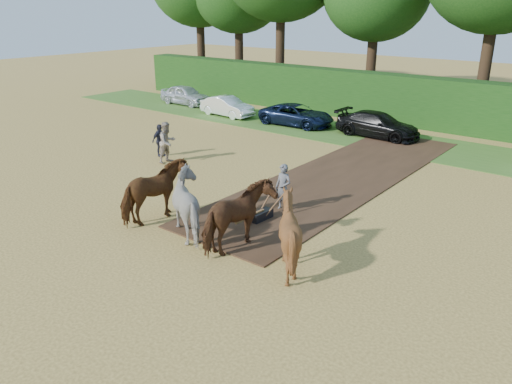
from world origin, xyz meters
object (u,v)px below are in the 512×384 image
Objects in this scene: spectator_near at (167,142)px; parked_cars at (383,127)px; spectator_far at (160,140)px; plough_team at (218,211)px.

spectator_near is 11.96m from parked_cars.
spectator_far is 10.13m from plough_team.
spectator_near is 0.28× the size of plough_team.
spectator_far is 0.05× the size of parked_cars.
spectator_far is (-1.06, 0.45, -0.17)m from spectator_near.
spectator_near is at bearing -120.81° from parked_cars.
spectator_far is at bearing -126.18° from parked_cars.
spectator_near reaches higher than spectator_far.
plough_team is at bearing -84.35° from parked_cars.
parked_cars is (-1.49, 15.05, -0.35)m from plough_team.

